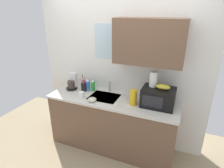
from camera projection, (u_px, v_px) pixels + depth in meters
kitchen_wall_assembly at (125, 66)px, 2.98m from camera, size 2.83×0.42×2.50m
counter_unit at (112, 123)px, 3.09m from camera, size 2.06×0.63×0.90m
sink_faucet at (110, 87)px, 3.15m from camera, size 0.03×0.03×0.18m
microwave at (158, 97)px, 2.67m from camera, size 0.46×0.35×0.27m
banana_bunch at (163, 87)px, 2.59m from camera, size 0.20×0.11×0.07m
paper_towel_roll at (153, 79)px, 2.66m from camera, size 0.11×0.11×0.22m
coffee_maker at (72, 83)px, 3.26m from camera, size 0.19×0.21×0.28m
dish_soap_bottle_green at (93, 86)px, 3.19m from camera, size 0.07×0.07×0.20m
dish_soap_bottle_blue at (88, 85)px, 3.19m from camera, size 0.07×0.07×0.21m
dish_soap_bottle_pink at (83, 84)px, 3.24m from camera, size 0.06×0.06×0.21m
cereal_canister at (133, 97)px, 2.71m from camera, size 0.10×0.10×0.23m
mug_white at (81, 95)px, 2.95m from camera, size 0.08×0.08×0.09m
utensil_crock at (84, 87)px, 3.20m from camera, size 0.11×0.11×0.29m
small_bowl at (92, 100)px, 2.83m from camera, size 0.13×0.13×0.06m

